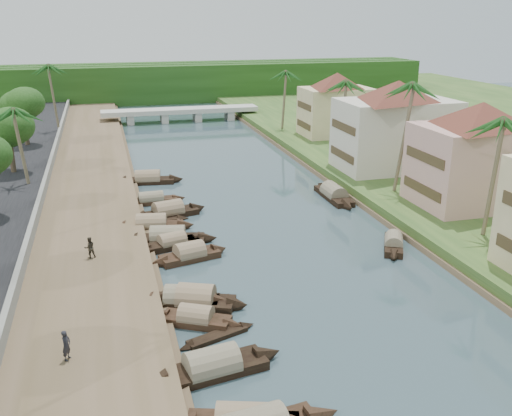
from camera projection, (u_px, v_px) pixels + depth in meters
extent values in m
plane|color=#33474D|center=(334.00, 309.00, 37.63)|extent=(220.00, 220.00, 0.00)
cube|color=brown|center=(86.00, 224.00, 51.83)|extent=(10.00, 180.00, 0.80)
cube|color=#27481D|center=(428.00, 192.00, 60.40)|extent=(16.00, 180.00, 1.20)
cube|color=slate|center=(35.00, 218.00, 50.49)|extent=(0.40, 180.00, 1.10)
cube|color=#18380F|center=(165.00, 85.00, 123.16)|extent=(120.00, 4.00, 8.00)
cube|color=#18380F|center=(163.00, 82.00, 127.73)|extent=(120.00, 4.00, 8.00)
cube|color=#18380F|center=(160.00, 80.00, 132.29)|extent=(120.00, 4.00, 8.00)
cube|color=#AEADA3|center=(181.00, 110.00, 102.78)|extent=(28.00, 4.00, 0.80)
cube|color=#AEADA3|center=(130.00, 119.00, 100.92)|extent=(1.20, 3.50, 1.80)
cube|color=#AEADA3|center=(164.00, 117.00, 102.40)|extent=(1.20, 3.50, 1.80)
cube|color=#AEADA3|center=(197.00, 116.00, 103.88)|extent=(1.20, 3.50, 1.80)
cube|color=#AEADA3|center=(229.00, 114.00, 105.36)|extent=(1.20, 3.50, 1.80)
cube|color=tan|center=(476.00, 165.00, 53.76)|extent=(11.00, 8.00, 7.50)
pyramid|color=brown|center=(483.00, 114.00, 52.19)|extent=(14.11, 14.11, 2.20)
cube|color=#443520|center=(422.00, 189.00, 52.99)|extent=(0.10, 6.40, 0.90)
cube|color=#443520|center=(425.00, 157.00, 52.02)|extent=(0.10, 6.40, 0.90)
cube|color=beige|center=(395.00, 135.00, 66.22)|extent=(13.00, 8.00, 8.00)
pyramid|color=brown|center=(398.00, 90.00, 64.58)|extent=(15.59, 15.59, 2.20)
cube|color=#443520|center=(342.00, 155.00, 65.25)|extent=(0.10, 6.40, 0.90)
cube|color=#443520|center=(343.00, 127.00, 64.22)|extent=(0.10, 6.40, 0.90)
cube|color=beige|center=(336.00, 112.00, 84.91)|extent=(10.00, 7.00, 7.00)
pyramid|color=brown|center=(337.00, 80.00, 83.43)|extent=(12.62, 12.62, 2.20)
cube|color=#443520|center=(304.00, 125.00, 84.23)|extent=(0.10, 5.60, 0.90)
cube|color=#443520|center=(304.00, 106.00, 83.33)|extent=(0.10, 5.60, 0.90)
cone|color=black|center=(323.00, 416.00, 27.18)|extent=(2.12, 2.09, 2.06)
cube|color=black|center=(212.00, 371.00, 30.78)|extent=(6.25, 2.90, 0.70)
cone|color=black|center=(268.00, 355.00, 32.08)|extent=(1.99, 1.99, 1.92)
cone|color=black|center=(152.00, 386.00, 29.43)|extent=(1.99, 1.99, 1.92)
cylinder|color=gray|center=(212.00, 365.00, 30.66)|extent=(4.87, 2.74, 2.00)
cube|color=black|center=(196.00, 322.00, 35.71)|extent=(4.54, 3.38, 0.70)
cone|color=black|center=(233.00, 325.00, 35.15)|extent=(1.75, 1.77, 1.47)
cone|color=black|center=(160.00, 316.00, 36.21)|extent=(1.75, 1.77, 1.47)
cylinder|color=#7C674F|center=(196.00, 316.00, 35.59)|extent=(3.67, 2.94, 1.54)
cube|color=black|center=(196.00, 304.00, 37.93)|extent=(5.46, 3.81, 0.70)
cone|color=black|center=(238.00, 305.00, 37.54)|extent=(2.08, 2.22, 1.93)
cone|color=black|center=(155.00, 300.00, 38.28)|extent=(2.08, 2.22, 1.93)
cylinder|color=#7C674F|center=(196.00, 298.00, 37.81)|extent=(4.39, 3.41, 2.05)
cube|color=black|center=(183.00, 303.00, 38.05)|extent=(5.15, 3.15, 0.70)
cone|color=black|center=(223.00, 303.00, 37.89)|extent=(1.83, 1.92, 1.72)
cone|color=black|center=(143.00, 301.00, 38.15)|extent=(1.83, 1.92, 1.72)
cylinder|color=gray|center=(182.00, 298.00, 37.92)|extent=(4.08, 2.86, 1.81)
cube|color=black|center=(172.00, 245.00, 47.47)|extent=(4.86, 2.68, 0.70)
cone|color=black|center=(200.00, 239.00, 48.71)|extent=(1.64, 1.63, 1.46)
cone|color=black|center=(143.00, 251.00, 46.19)|extent=(1.64, 1.63, 1.46)
cylinder|color=#7C674F|center=(172.00, 241.00, 47.35)|extent=(3.82, 2.43, 1.52)
cube|color=black|center=(190.00, 257.00, 45.16)|extent=(5.01, 2.88, 0.70)
cone|color=black|center=(220.00, 250.00, 46.36)|extent=(1.74, 1.88, 1.73)
cone|color=black|center=(158.00, 263.00, 43.92)|extent=(1.74, 1.88, 1.73)
cylinder|color=#7C674F|center=(190.00, 253.00, 45.04)|extent=(3.95, 2.67, 1.83)
cube|color=black|center=(168.00, 240.00, 48.53)|extent=(6.40, 3.08, 0.70)
cone|color=black|center=(208.00, 239.00, 48.67)|extent=(2.06, 1.98, 1.85)
cone|color=black|center=(127.00, 240.00, 48.33)|extent=(2.06, 1.98, 1.85)
cylinder|color=gray|center=(168.00, 236.00, 48.40)|extent=(5.00, 2.85, 1.91)
cube|color=black|center=(152.00, 228.00, 51.46)|extent=(5.82, 2.72, 0.70)
cone|color=black|center=(186.00, 226.00, 51.73)|extent=(1.86, 1.89, 1.83)
cone|color=black|center=(117.00, 228.00, 51.14)|extent=(1.86, 1.89, 1.83)
cylinder|color=#7C674F|center=(152.00, 224.00, 51.33)|extent=(4.53, 2.58, 1.91)
cube|color=black|center=(168.00, 214.00, 54.82)|extent=(6.01, 3.34, 0.70)
cone|color=black|center=(198.00, 208.00, 56.29)|extent=(2.05, 2.12, 1.94)
cone|color=black|center=(137.00, 219.00, 53.30)|extent=(2.05, 2.12, 1.94)
cylinder|color=#7C674F|center=(168.00, 211.00, 54.70)|extent=(4.73, 3.07, 2.03)
cube|color=black|center=(151.00, 202.00, 58.46)|extent=(5.29, 1.67, 0.70)
cone|color=black|center=(179.00, 199.00, 59.26)|extent=(1.53, 1.37, 1.48)
cone|color=black|center=(122.00, 204.00, 57.60)|extent=(1.53, 1.37, 1.48)
cylinder|color=gray|center=(151.00, 198.00, 58.34)|extent=(4.06, 1.68, 1.51)
cube|color=black|center=(148.00, 181.00, 65.66)|extent=(6.15, 2.74, 0.70)
cone|color=black|center=(177.00, 180.00, 66.01)|extent=(1.94, 1.96, 1.93)
cone|color=black|center=(119.00, 182.00, 65.25)|extent=(1.94, 1.96, 1.93)
cylinder|color=#7C674F|center=(148.00, 178.00, 65.53)|extent=(4.77, 2.62, 2.01)
cube|color=black|center=(393.00, 246.00, 47.36)|extent=(3.41, 4.74, 0.70)
cone|color=black|center=(393.00, 234.00, 49.69)|extent=(1.77, 1.77, 1.46)
cone|color=black|center=(394.00, 257.00, 44.98)|extent=(1.77, 1.77, 1.46)
cylinder|color=gray|center=(394.00, 242.00, 47.24)|extent=(2.96, 3.80, 1.51)
cube|color=black|center=(334.00, 197.00, 60.20)|extent=(1.96, 6.77, 0.70)
cone|color=black|center=(321.00, 186.00, 63.60)|extent=(1.75, 1.92, 1.96)
cone|color=black|center=(348.00, 207.00, 56.74)|extent=(1.75, 1.92, 1.96)
cylinder|color=gray|center=(334.00, 193.00, 60.08)|extent=(2.03, 5.17, 2.01)
cube|color=black|center=(217.00, 337.00, 34.25)|extent=(3.95, 2.12, 0.35)
cone|color=black|center=(247.00, 326.00, 35.42)|extent=(1.20, 1.14, 0.86)
cone|color=black|center=(185.00, 348.00, 33.07)|extent=(1.20, 1.14, 0.86)
cube|color=black|center=(156.00, 221.00, 53.35)|extent=(4.54, 0.97, 0.35)
cone|color=black|center=(183.00, 219.00, 54.01)|extent=(1.14, 0.92, 0.90)
cone|color=black|center=(129.00, 224.00, 52.69)|extent=(1.14, 0.92, 0.90)
cylinder|color=brown|center=(492.00, 179.00, 45.57)|extent=(0.89, 0.36, 9.62)
sphere|color=#1D511B|center=(500.00, 121.00, 44.08)|extent=(3.20, 3.20, 3.20)
cylinder|color=brown|center=(401.00, 138.00, 57.06)|extent=(1.65, 0.36, 10.94)
sphere|color=#1D511B|center=(405.00, 85.00, 55.36)|extent=(3.20, 3.20, 3.20)
cylinder|color=brown|center=(343.00, 118.00, 72.71)|extent=(0.56, 0.36, 9.38)
sphere|color=#1D511B|center=(345.00, 82.00, 71.26)|extent=(3.20, 3.20, 3.20)
cylinder|color=brown|center=(22.00, 147.00, 59.23)|extent=(0.98, 0.36, 7.96)
sphere|color=#1D511B|center=(17.00, 110.00, 58.00)|extent=(3.20, 3.20, 3.20)
cylinder|color=brown|center=(283.00, 100.00, 89.58)|extent=(0.89, 0.36, 8.94)
sphere|color=#1D511B|center=(284.00, 72.00, 88.20)|extent=(3.20, 3.20, 3.20)
cylinder|color=brown|center=(55.00, 98.00, 86.88)|extent=(0.98, 0.36, 9.91)
sphere|color=#1D511B|center=(51.00, 66.00, 85.35)|extent=(3.20, 3.20, 3.20)
cylinder|color=#4C3E2B|center=(12.00, 157.00, 64.54)|extent=(0.60, 0.60, 3.48)
ellipsoid|color=#18380F|center=(8.00, 128.00, 63.47)|extent=(5.13, 5.13, 4.22)
cylinder|color=#4C3E2B|center=(26.00, 131.00, 78.11)|extent=(0.60, 0.60, 3.80)
ellipsoid|color=#18380F|center=(23.00, 105.00, 76.94)|extent=(5.15, 5.15, 4.24)
cylinder|color=#4C3E2B|center=(427.00, 151.00, 69.12)|extent=(0.60, 0.60, 3.24)
ellipsoid|color=#18380F|center=(429.00, 125.00, 68.12)|extent=(4.45, 4.45, 3.66)
imported|color=#222128|center=(66.00, 345.00, 30.49)|extent=(0.65, 0.75, 1.74)
imported|color=#2F2A21|center=(90.00, 247.00, 43.36)|extent=(0.96, 0.83, 1.68)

